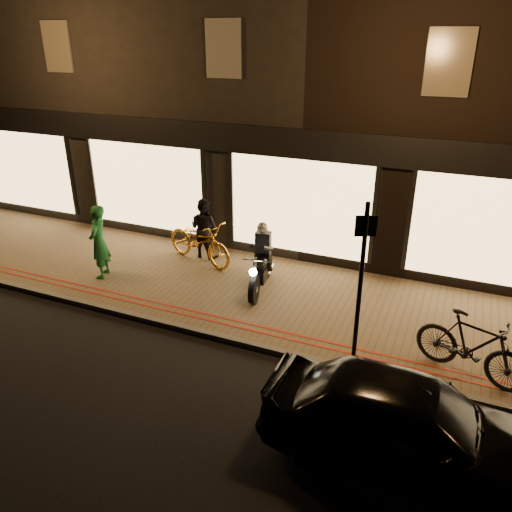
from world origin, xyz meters
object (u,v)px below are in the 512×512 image
(sign_post, at_px, (361,278))
(person_green, at_px, (99,242))
(parked_car, at_px, (408,423))
(bicycle_gold, at_px, (199,241))
(motorcycle, at_px, (261,264))

(sign_post, distance_m, person_green, 6.53)
(person_green, bearing_deg, parked_car, 50.15)
(bicycle_gold, distance_m, person_green, 2.45)
(motorcycle, xyz_separation_m, person_green, (-3.79, -0.92, 0.28))
(sign_post, height_order, person_green, sign_post)
(motorcycle, xyz_separation_m, sign_post, (2.61, -1.94, 1.06))
(motorcycle, height_order, person_green, person_green)
(motorcycle, height_order, sign_post, sign_post)
(person_green, xyz_separation_m, parked_car, (7.56, -2.89, -0.33))
(motorcycle, relative_size, bicycle_gold, 0.89)
(motorcycle, relative_size, person_green, 1.08)
(motorcycle, relative_size, parked_car, 0.48)
(motorcycle, distance_m, person_green, 3.91)
(motorcycle, distance_m, parked_car, 5.36)
(sign_post, relative_size, parked_car, 0.74)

